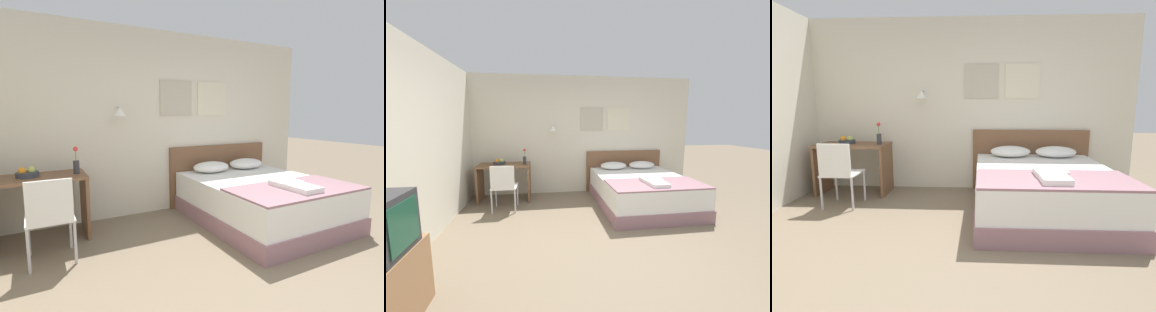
# 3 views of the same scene
# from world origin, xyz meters

# --- Properties ---
(ground_plane) EXTENTS (24.00, 24.00, 0.00)m
(ground_plane) POSITION_xyz_m (0.00, 0.00, 0.00)
(ground_plane) COLOR #756651
(wall_back) EXTENTS (5.42, 0.31, 2.65)m
(wall_back) POSITION_xyz_m (0.01, 2.71, 1.33)
(wall_back) COLOR beige
(wall_back) RESTS_ON ground_plane
(bed) EXTENTS (1.68, 2.05, 0.58)m
(bed) POSITION_xyz_m (1.13, 1.59, 0.29)
(bed) COLOR gray
(bed) RESTS_ON ground_plane
(headboard) EXTENTS (1.80, 0.06, 0.96)m
(headboard) POSITION_xyz_m (1.13, 2.65, 0.48)
(headboard) COLOR brown
(headboard) RESTS_ON ground_plane
(pillow_left) EXTENTS (0.59, 0.40, 0.16)m
(pillow_left) POSITION_xyz_m (0.79, 2.37, 0.66)
(pillow_left) COLOR white
(pillow_left) RESTS_ON bed
(pillow_right) EXTENTS (0.59, 0.40, 0.16)m
(pillow_right) POSITION_xyz_m (1.46, 2.37, 0.66)
(pillow_right) COLOR white
(pillow_right) RESTS_ON bed
(throw_blanket) EXTENTS (1.63, 0.82, 0.02)m
(throw_blanket) POSITION_xyz_m (1.13, 1.00, 0.59)
(throw_blanket) COLOR gray
(throw_blanket) RESTS_ON bed
(folded_towel_near_foot) EXTENTS (0.34, 0.27, 0.06)m
(folded_towel_near_foot) POSITION_xyz_m (1.11, 1.14, 0.63)
(folded_towel_near_foot) COLOR white
(folded_towel_near_foot) RESTS_ON throw_blanket
(folded_towel_mid_bed) EXTENTS (0.28, 0.33, 0.06)m
(folded_towel_mid_bed) POSITION_xyz_m (1.09, 0.85, 0.63)
(folded_towel_mid_bed) COLOR white
(folded_towel_mid_bed) RESTS_ON throw_blanket
(desk) EXTENTS (1.04, 0.58, 0.77)m
(desk) POSITION_xyz_m (-1.58, 2.31, 0.52)
(desk) COLOR brown
(desk) RESTS_ON ground_plane
(desk_chair) EXTENTS (0.45, 0.45, 0.87)m
(desk_chair) POSITION_xyz_m (-1.50, 1.64, 0.52)
(desk_chair) COLOR white
(desk_chair) RESTS_ON ground_plane
(fruit_bowl) EXTENTS (0.24, 0.24, 0.12)m
(fruit_bowl) POSITION_xyz_m (-1.67, 2.32, 0.81)
(fruit_bowl) COLOR #333842
(fruit_bowl) RESTS_ON desk
(flower_vase) EXTENTS (0.07, 0.07, 0.32)m
(flower_vase) POSITION_xyz_m (-1.16, 2.27, 0.89)
(flower_vase) COLOR #333338
(flower_vase) RESTS_ON desk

